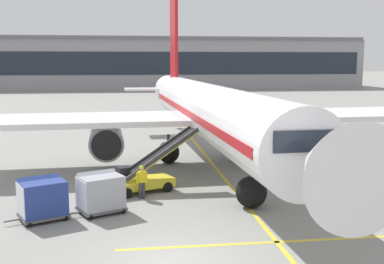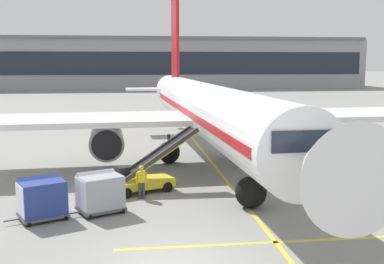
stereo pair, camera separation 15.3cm
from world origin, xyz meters
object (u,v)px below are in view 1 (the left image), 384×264
object	(u,v)px
parked_airplane	(208,111)
baggage_cart_lead	(100,192)
belt_loader	(145,175)
ground_crew_by_loader	(113,192)
ground_crew_by_carts	(142,180)
ground_crew_marshaller	(89,195)
baggage_cart_second	(42,198)
safety_cone_engine_keepout	(140,167)

from	to	relation	value
parked_airplane	baggage_cart_lead	bearing A→B (deg)	-124.65
belt_loader	ground_crew_by_loader	world-z (taller)	belt_loader
ground_crew_by_carts	ground_crew_marshaller	world-z (taller)	same
baggage_cart_second	ground_crew_by_loader	bearing A→B (deg)	9.58
baggage_cart_lead	ground_crew_by_carts	size ratio (longest dim) A/B	1.60
baggage_cart_second	safety_cone_engine_keepout	bearing A→B (deg)	61.45
safety_cone_engine_keepout	baggage_cart_lead	bearing A→B (deg)	-104.81
belt_loader	baggage_cart_lead	bearing A→B (deg)	-123.07
ground_crew_by_loader	ground_crew_by_carts	bearing A→B (deg)	57.49
baggage_cart_second	ground_crew_marshaller	world-z (taller)	baggage_cart_second
ground_crew_by_carts	ground_crew_by_loader	bearing A→B (deg)	-122.51
baggage_cart_lead	parked_airplane	bearing A→B (deg)	55.35
parked_airplane	safety_cone_engine_keepout	world-z (taller)	parked_airplane
ground_crew_by_carts	safety_cone_engine_keepout	xyz separation A→B (m)	(0.06, 5.72, -0.63)
baggage_cart_second	baggage_cart_lead	bearing A→B (deg)	14.44
ground_crew_marshaller	baggage_cart_second	bearing A→B (deg)	-176.76
baggage_cart_lead	baggage_cart_second	bearing A→B (deg)	-165.56
ground_crew_by_loader	baggage_cart_second	bearing A→B (deg)	-170.42
ground_crew_marshaller	safety_cone_engine_keepout	world-z (taller)	ground_crew_marshaller
baggage_cart_second	ground_crew_by_loader	world-z (taller)	baggage_cart_second
ground_crew_by_carts	safety_cone_engine_keepout	world-z (taller)	ground_crew_by_carts
ground_crew_by_loader	ground_crew_marshaller	distance (m)	1.17
belt_loader	ground_crew_marshaller	size ratio (longest dim) A/B	2.98
baggage_cart_second	ground_crew_by_loader	distance (m)	3.18
safety_cone_engine_keepout	baggage_cart_second	bearing A→B (deg)	-118.55
ground_crew_by_loader	ground_crew_by_carts	distance (m)	2.57
ground_crew_marshaller	ground_crew_by_loader	bearing A→B (deg)	20.70
baggage_cart_second	safety_cone_engine_keepout	xyz separation A→B (m)	(4.58, 8.42, -0.63)
ground_crew_marshaller	safety_cone_engine_keepout	size ratio (longest dim) A/B	2.31
ground_crew_by_loader	ground_crew_marshaller	xyz separation A→B (m)	(-1.09, -0.41, 0.00)
baggage_cart_second	ground_crew_by_loader	xyz separation A→B (m)	(3.14, 0.53, -0.00)
belt_loader	ground_crew_marshaller	xyz separation A→B (m)	(-2.71, -3.95, 0.08)
baggage_cart_lead	ground_crew_by_carts	world-z (taller)	baggage_cart_lead
parked_airplane	ground_crew_by_loader	bearing A→B (deg)	-121.84
baggage_cart_second	belt_loader	bearing A→B (deg)	40.56
ground_crew_marshaller	safety_cone_engine_keepout	xyz separation A→B (m)	(2.54, 8.30, -0.63)
baggage_cart_lead	ground_crew_by_loader	bearing A→B (deg)	-11.25
parked_airplane	ground_crew_marshaller	world-z (taller)	parked_airplane
parked_airplane	baggage_cart_lead	world-z (taller)	parked_airplane
ground_crew_by_loader	ground_crew_marshaller	world-z (taller)	same
belt_loader	safety_cone_engine_keepout	size ratio (longest dim) A/B	6.90
parked_airplane	belt_loader	bearing A→B (deg)	-125.48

